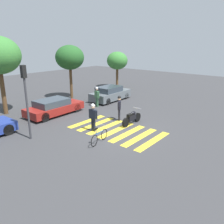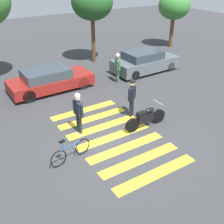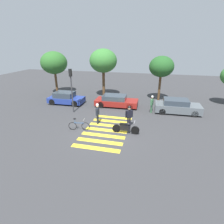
{
  "view_description": "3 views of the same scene",
  "coord_description": "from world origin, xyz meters",
  "px_view_note": "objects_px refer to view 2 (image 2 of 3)",
  "views": [
    {
      "loc": [
        -10.84,
        -8.58,
        5.49
      ],
      "look_at": [
        0.35,
        0.66,
        1.03
      ],
      "focal_mm": 36.58,
      "sensor_mm": 36.0,
      "label": 1
    },
    {
      "loc": [
        -5.06,
        -7.92,
        6.33
      ],
      "look_at": [
        0.3,
        0.61,
        0.79
      ],
      "focal_mm": 43.57,
      "sensor_mm": 36.0,
      "label": 2
    },
    {
      "loc": [
        3.46,
        -12.22,
        6.49
      ],
      "look_at": [
        0.25,
        0.94,
        1.23
      ],
      "focal_mm": 28.35,
      "sensor_mm": 36.0,
      "label": 3
    }
  ],
  "objects_px": {
    "officer_on_foot": "(78,110)",
    "car_maroon_wagon": "(50,80)",
    "car_grey_coupe": "(145,62)",
    "officer_by_motorcycle": "(132,95)",
    "leaning_bicycle": "(71,152)",
    "pedestrian_bystander": "(118,66)",
    "police_motorcycle": "(146,118)"
  },
  "relations": [
    {
      "from": "leaning_bicycle",
      "to": "officer_on_foot",
      "type": "bearing_deg",
      "value": 54.36
    },
    {
      "from": "leaning_bicycle",
      "to": "officer_on_foot",
      "type": "height_order",
      "value": "officer_on_foot"
    },
    {
      "from": "officer_on_foot",
      "to": "car_grey_coupe",
      "type": "height_order",
      "value": "officer_on_foot"
    },
    {
      "from": "officer_on_foot",
      "to": "pedestrian_bystander",
      "type": "relative_size",
      "value": 1.03
    },
    {
      "from": "officer_on_foot",
      "to": "car_grey_coupe",
      "type": "bearing_deg",
      "value": 32.39
    },
    {
      "from": "leaning_bicycle",
      "to": "car_maroon_wagon",
      "type": "height_order",
      "value": "car_maroon_wagon"
    },
    {
      "from": "officer_on_foot",
      "to": "car_maroon_wagon",
      "type": "relative_size",
      "value": 0.39
    },
    {
      "from": "officer_on_foot",
      "to": "pedestrian_bystander",
      "type": "xyz_separation_m",
      "value": [
        4.4,
        3.81,
        -0.04
      ]
    },
    {
      "from": "car_maroon_wagon",
      "to": "police_motorcycle",
      "type": "bearing_deg",
      "value": -70.69
    },
    {
      "from": "car_maroon_wagon",
      "to": "pedestrian_bystander",
      "type": "bearing_deg",
      "value": -14.5
    },
    {
      "from": "leaning_bicycle",
      "to": "car_grey_coupe",
      "type": "height_order",
      "value": "car_grey_coupe"
    },
    {
      "from": "leaning_bicycle",
      "to": "officer_on_foot",
      "type": "xyz_separation_m",
      "value": [
        1.08,
        1.51,
        0.69
      ]
    },
    {
      "from": "officer_by_motorcycle",
      "to": "leaning_bicycle",
      "type": "bearing_deg",
      "value": -158.16
    },
    {
      "from": "officer_on_foot",
      "to": "car_maroon_wagon",
      "type": "xyz_separation_m",
      "value": [
        0.55,
        4.8,
        -0.44
      ]
    },
    {
      "from": "leaning_bicycle",
      "to": "car_grey_coupe",
      "type": "distance_m",
      "value": 9.89
    },
    {
      "from": "officer_by_motorcycle",
      "to": "car_grey_coupe",
      "type": "relative_size",
      "value": 0.42
    },
    {
      "from": "officer_on_foot",
      "to": "police_motorcycle",
      "type": "bearing_deg",
      "value": -23.51
    },
    {
      "from": "car_grey_coupe",
      "to": "police_motorcycle",
      "type": "bearing_deg",
      "value": -127.61
    },
    {
      "from": "police_motorcycle",
      "to": "car_maroon_wagon",
      "type": "xyz_separation_m",
      "value": [
        -2.08,
        5.95,
        0.16
      ]
    },
    {
      "from": "police_motorcycle",
      "to": "car_maroon_wagon",
      "type": "bearing_deg",
      "value": 109.31
    },
    {
      "from": "police_motorcycle",
      "to": "car_grey_coupe",
      "type": "xyz_separation_m",
      "value": [
        4.24,
        5.51,
        0.21
      ]
    },
    {
      "from": "pedestrian_bystander",
      "to": "car_maroon_wagon",
      "type": "distance_m",
      "value": 4.0
    },
    {
      "from": "police_motorcycle",
      "to": "officer_on_foot",
      "type": "distance_m",
      "value": 2.93
    },
    {
      "from": "police_motorcycle",
      "to": "pedestrian_bystander",
      "type": "relative_size",
      "value": 1.18
    },
    {
      "from": "officer_by_motorcycle",
      "to": "car_maroon_wagon",
      "type": "distance_m",
      "value": 5.28
    },
    {
      "from": "police_motorcycle",
      "to": "officer_by_motorcycle",
      "type": "distance_m",
      "value": 1.31
    },
    {
      "from": "pedestrian_bystander",
      "to": "car_grey_coupe",
      "type": "height_order",
      "value": "pedestrian_bystander"
    },
    {
      "from": "officer_on_foot",
      "to": "pedestrian_bystander",
      "type": "bearing_deg",
      "value": 40.85
    },
    {
      "from": "leaning_bicycle",
      "to": "officer_by_motorcycle",
      "type": "bearing_deg",
      "value": 21.84
    },
    {
      "from": "car_maroon_wagon",
      "to": "car_grey_coupe",
      "type": "bearing_deg",
      "value": -4.0
    },
    {
      "from": "officer_on_foot",
      "to": "officer_by_motorcycle",
      "type": "height_order",
      "value": "officer_by_motorcycle"
    },
    {
      "from": "pedestrian_bystander",
      "to": "car_grey_coupe",
      "type": "bearing_deg",
      "value": 12.65
    }
  ]
}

